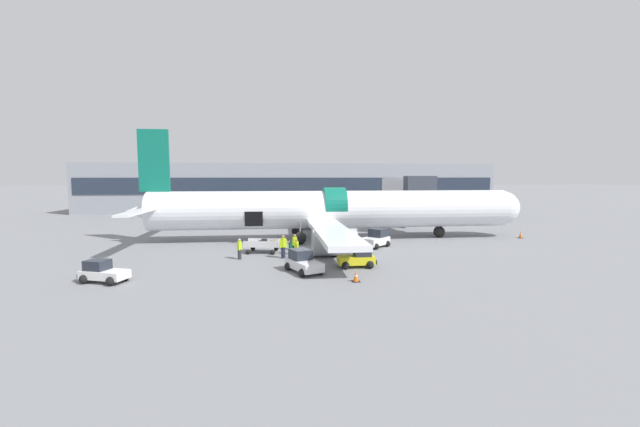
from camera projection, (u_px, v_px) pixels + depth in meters
name	position (u px, v px, depth m)	size (l,w,h in m)	color
ground_plane	(311.00, 245.00, 36.70)	(500.00, 500.00, 0.00)	slate
terminal_strip	(293.00, 187.00, 73.13)	(74.84, 8.39, 8.75)	gray
jet_bridge_stub	(407.00, 189.00, 47.73)	(3.30, 11.77, 6.50)	#4C4C51
airplane	(329.00, 211.00, 40.01)	(40.47, 32.80, 10.94)	white
baggage_tug_lead	(103.00, 273.00, 23.97)	(3.13, 2.33, 1.37)	white
baggage_tug_mid	(376.00, 239.00, 35.91)	(3.18, 3.09, 1.65)	silver
baggage_tug_rear	(303.00, 262.00, 26.52)	(2.65, 3.49, 1.49)	silver
baggage_tug_spare	(358.00, 259.00, 27.93)	(2.70, 1.75, 1.45)	yellow
baggage_cart_loading	(264.00, 246.00, 33.28)	(3.94, 2.40, 1.20)	silver
ground_crew_loader_a	(296.00, 248.00, 30.77)	(0.40, 0.54, 1.56)	black
ground_crew_loader_b	(295.00, 244.00, 32.24)	(0.49, 0.60, 1.73)	black
ground_crew_driver	(240.00, 248.00, 30.55)	(0.39, 0.56, 1.63)	#2D2D33
ground_crew_supervisor	(283.00, 246.00, 30.95)	(0.61, 0.57, 1.84)	#1E2338
suitcase_on_tarmac_upright	(291.00, 246.00, 34.54)	(0.44, 0.39, 0.78)	#14472D
safety_cone_nose	(521.00, 235.00, 41.05)	(0.47, 0.47, 0.79)	black
safety_cone_engine_left	(356.00, 277.00, 24.11)	(0.49, 0.49, 0.67)	black
safety_cone_wingtip	(361.00, 251.00, 32.49)	(0.55, 0.55, 0.67)	black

